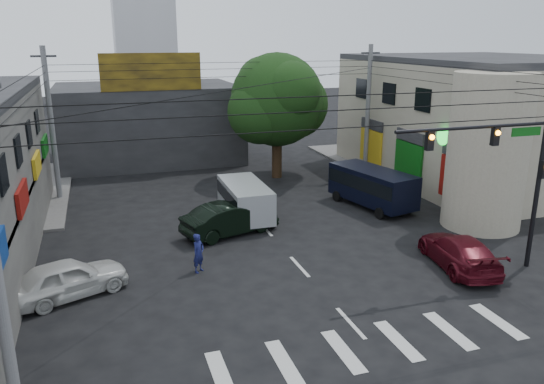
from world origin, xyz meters
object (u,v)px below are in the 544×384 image
silver_minivan (245,202)px  utility_pole_far_right (368,111)px  utility_pole_far_left (52,125)px  maroon_sedan (459,251)px  white_compact (68,278)px  traffic_officer (198,253)px  dark_sedan (230,219)px  traffic_gantry (509,161)px  navy_van (372,188)px  street_tree (277,100)px

silver_minivan → utility_pole_far_right: bearing=-56.2°
utility_pole_far_left → maroon_sedan: (17.06, -16.13, -3.88)m
utility_pole_far_left → white_compact: (1.07, -13.80, -3.84)m
traffic_officer → dark_sedan: bearing=17.2°
utility_pole_far_left → utility_pole_far_right: bearing=0.0°
traffic_gantry → utility_pole_far_right: (2.68, 17.00, -0.23)m
silver_minivan → traffic_officer: 6.84m
traffic_gantry → navy_van: bearing=94.3°
traffic_gantry → utility_pole_far_left: size_ratio=0.78×
white_compact → utility_pole_far_right: bearing=-77.2°
white_compact → maroon_sedan: white_compact is taller
utility_pole_far_left → traffic_officer: bearing=-64.6°
dark_sedan → maroon_sedan: 10.99m
maroon_sedan → navy_van: (0.55, 8.83, 0.41)m
white_compact → navy_van: size_ratio=0.80×
utility_pole_far_right → utility_pole_far_left: bearing=180.0°
maroon_sedan → navy_van: 8.85m
utility_pole_far_left → white_compact: bearing=-85.6°
street_tree → traffic_officer: street_tree is taller
street_tree → maroon_sedan: bearing=-81.5°
white_compact → silver_minivan: 10.93m
navy_van → dark_sedan: bearing=88.4°
dark_sedan → silver_minivan: 2.23m
utility_pole_far_left → traffic_officer: 15.00m
traffic_gantry → white_compact: traffic_gantry is taller
white_compact → silver_minivan: bearing=-75.6°
traffic_gantry → white_compact: size_ratio=1.50×
street_tree → navy_van: (3.10, -8.30, -4.35)m
dark_sedan → maroon_sedan: size_ratio=1.00×
silver_minivan → maroon_sedan: bearing=-140.3°
maroon_sedan → traffic_officer: bearing=-5.6°
utility_pole_far_right → maroon_sedan: bearing=-103.7°
dark_sedan → utility_pole_far_left: bearing=25.5°
dark_sedan → silver_minivan: size_ratio=1.08×
white_compact → navy_van: (16.53, 6.50, 0.37)m
white_compact → traffic_officer: (5.17, 0.68, 0.10)m
dark_sedan → traffic_officer: 4.62m
utility_pole_far_right → traffic_gantry: bearing=-98.9°
street_tree → navy_van: size_ratio=1.46×
traffic_gantry → utility_pole_far_right: 17.21m
traffic_gantry → dark_sedan: (-9.75, 7.87, -4.02)m
traffic_gantry → dark_sedan: bearing=141.1°
utility_pole_far_right → dark_sedan: bearing=-143.7°
utility_pole_far_left → navy_van: (17.60, -7.30, -3.47)m
traffic_gantry → maroon_sedan: (-1.27, 0.87, -4.11)m
traffic_gantry → traffic_officer: traffic_gantry is taller
silver_minivan → traffic_officer: silver_minivan is taller
utility_pole_far_right → maroon_sedan: utility_pole_far_right is taller
silver_minivan → utility_pole_far_left: bearing=53.8°
maroon_sedan → silver_minivan: (-7.19, 8.80, 0.32)m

